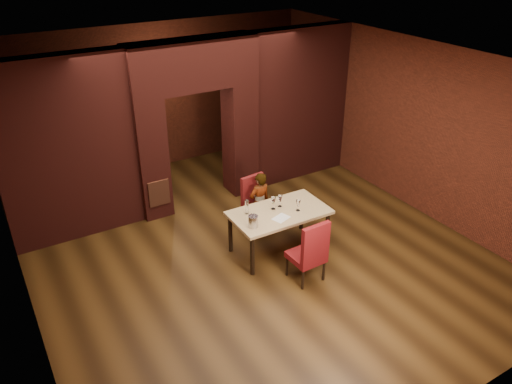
# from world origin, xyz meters

# --- Properties ---
(floor) EXTENTS (8.00, 8.00, 0.00)m
(floor) POSITION_xyz_m (0.00, 0.00, 0.00)
(floor) COLOR #412910
(floor) RESTS_ON ground
(ceiling) EXTENTS (7.00, 8.00, 0.04)m
(ceiling) POSITION_xyz_m (0.00, 0.00, 3.20)
(ceiling) COLOR silver
(ceiling) RESTS_ON ground
(wall_back) EXTENTS (7.00, 0.04, 3.20)m
(wall_back) POSITION_xyz_m (0.00, 4.00, 1.60)
(wall_back) COLOR maroon
(wall_back) RESTS_ON ground
(wall_front) EXTENTS (7.00, 0.04, 3.20)m
(wall_front) POSITION_xyz_m (0.00, -4.00, 1.60)
(wall_front) COLOR maroon
(wall_front) RESTS_ON ground
(wall_left) EXTENTS (0.04, 8.00, 3.20)m
(wall_left) POSITION_xyz_m (-3.50, 0.00, 1.60)
(wall_left) COLOR maroon
(wall_left) RESTS_ON ground
(wall_right) EXTENTS (0.04, 8.00, 3.20)m
(wall_right) POSITION_xyz_m (3.50, 0.00, 1.60)
(wall_right) COLOR maroon
(wall_right) RESTS_ON ground
(pillar_left) EXTENTS (0.55, 0.55, 2.30)m
(pillar_left) POSITION_xyz_m (-0.95, 2.00, 1.15)
(pillar_left) COLOR maroon
(pillar_left) RESTS_ON ground
(pillar_right) EXTENTS (0.55, 0.55, 2.30)m
(pillar_right) POSITION_xyz_m (0.95, 2.00, 1.15)
(pillar_right) COLOR maroon
(pillar_right) RESTS_ON ground
(lintel) EXTENTS (2.45, 0.55, 0.90)m
(lintel) POSITION_xyz_m (0.00, 2.00, 2.75)
(lintel) COLOR maroon
(lintel) RESTS_ON ground
(wing_wall_left) EXTENTS (2.28, 0.35, 3.20)m
(wing_wall_left) POSITION_xyz_m (-2.36, 2.00, 1.60)
(wing_wall_left) COLOR maroon
(wing_wall_left) RESTS_ON ground
(wing_wall_right) EXTENTS (2.28, 0.35, 3.20)m
(wing_wall_right) POSITION_xyz_m (2.36, 2.00, 1.60)
(wing_wall_right) COLOR maroon
(wing_wall_right) RESTS_ON ground
(vent_panel) EXTENTS (0.40, 0.03, 0.50)m
(vent_panel) POSITION_xyz_m (-0.95, 1.71, 0.55)
(vent_panel) COLOR #994C2C
(vent_panel) RESTS_ON ground
(rear_door) EXTENTS (0.90, 0.08, 2.10)m
(rear_door) POSITION_xyz_m (-0.40, 3.94, 1.05)
(rear_door) COLOR black
(rear_door) RESTS_ON ground
(rear_door_frame) EXTENTS (1.02, 0.04, 2.22)m
(rear_door_frame) POSITION_xyz_m (-0.40, 3.90, 1.05)
(rear_door_frame) COLOR black
(rear_door_frame) RESTS_ON ground
(dining_table) EXTENTS (1.64, 0.94, 0.76)m
(dining_table) POSITION_xyz_m (0.40, -0.30, 0.38)
(dining_table) COLOR tan
(dining_table) RESTS_ON ground
(chair_far) EXTENTS (0.51, 0.51, 1.02)m
(chair_far) POSITION_xyz_m (0.44, 0.44, 0.51)
(chair_far) COLOR maroon
(chair_far) RESTS_ON ground
(chair_near) EXTENTS (0.50, 0.50, 1.08)m
(chair_near) POSITION_xyz_m (0.33, -1.16, 0.54)
(chair_near) COLOR maroon
(chair_near) RESTS_ON ground
(person_seated) EXTENTS (0.45, 0.31, 1.16)m
(person_seated) POSITION_xyz_m (0.44, 0.39, 0.58)
(person_seated) COLOR white
(person_seated) RESTS_ON ground
(wine_glass_a) EXTENTS (0.09, 0.09, 0.22)m
(wine_glass_a) POSITION_xyz_m (0.35, -0.18, 0.87)
(wine_glass_a) COLOR white
(wine_glass_a) RESTS_ON dining_table
(wine_glass_b) EXTENTS (0.08, 0.08, 0.20)m
(wine_glass_b) POSITION_xyz_m (0.49, -0.16, 0.86)
(wine_glass_b) COLOR white
(wine_glass_b) RESTS_ON dining_table
(wine_glass_c) EXTENTS (0.08, 0.08, 0.20)m
(wine_glass_c) POSITION_xyz_m (0.68, -0.43, 0.86)
(wine_glass_c) COLOR white
(wine_glass_c) RESTS_ON dining_table
(tasting_sheet) EXTENTS (0.32, 0.27, 0.00)m
(tasting_sheet) POSITION_xyz_m (0.30, -0.50, 0.76)
(tasting_sheet) COLOR white
(tasting_sheet) RESTS_ON dining_table
(wine_bucket) EXTENTS (0.16, 0.16, 0.19)m
(wine_bucket) POSITION_xyz_m (-0.22, -0.48, 0.86)
(wine_bucket) COLOR #AEAEB6
(wine_bucket) RESTS_ON dining_table
(water_bottle) EXTENTS (0.06, 0.06, 0.26)m
(water_bottle) POSITION_xyz_m (-0.10, -0.08, 0.89)
(water_bottle) COLOR white
(water_bottle) RESTS_ON dining_table
(potted_plant) EXTENTS (0.53, 0.51, 0.47)m
(potted_plant) POSITION_xyz_m (1.11, 0.67, 0.23)
(potted_plant) COLOR #2A621E
(potted_plant) RESTS_ON ground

